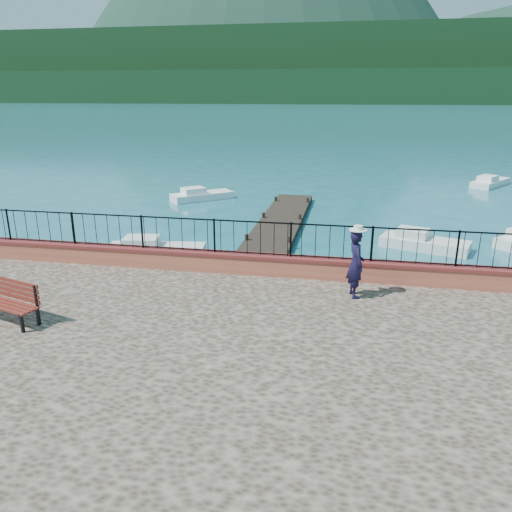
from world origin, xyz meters
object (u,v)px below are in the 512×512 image
at_px(person, 356,264).
at_px(boat_0, 156,246).
at_px(boat_3, 202,193).
at_px(boat_5, 491,180).
at_px(park_bench, 8,309).
at_px(boat_1, 425,239).

bearing_deg(person, boat_0, 36.27).
bearing_deg(boat_3, person, -101.63).
height_order(boat_3, boat_5, same).
xyz_separation_m(park_bench, person, (7.72, 2.97, 0.58)).
bearing_deg(boat_5, boat_1, -167.21).
xyz_separation_m(park_bench, boat_0, (0.07, 8.55, -1.09)).
relative_size(park_bench, boat_5, 0.47).
relative_size(boat_0, boat_5, 0.99).
distance_m(boat_0, boat_5, 25.48).
distance_m(person, boat_3, 18.82).
bearing_deg(park_bench, boat_0, 105.98).
xyz_separation_m(person, boat_3, (-9.02, 16.44, -1.67)).
bearing_deg(person, boat_3, 11.15).
xyz_separation_m(boat_0, boat_5, (16.86, 19.10, 0.00)).
height_order(park_bench, boat_1, park_bench).
height_order(park_bench, person, person).
distance_m(person, boat_0, 9.61).
bearing_deg(boat_3, boat_0, -123.17).
height_order(boat_0, boat_5, same).
bearing_deg(boat_3, boat_5, -16.04).
distance_m(boat_0, boat_1, 10.97).
bearing_deg(boat_0, boat_5, 40.01).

